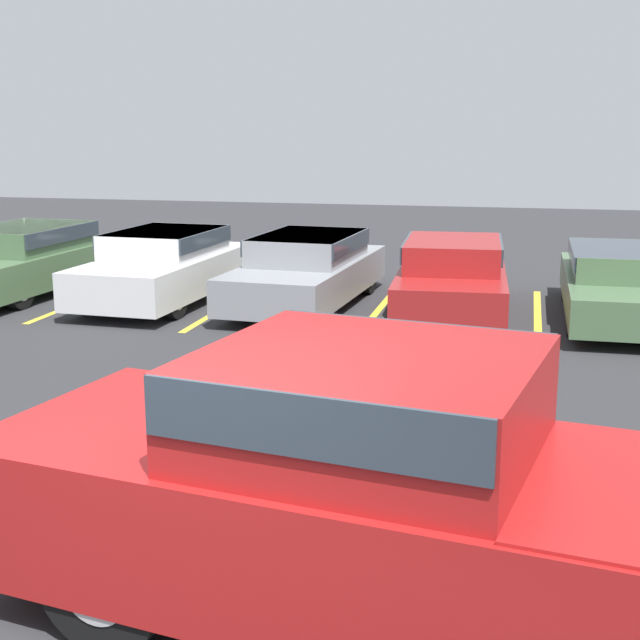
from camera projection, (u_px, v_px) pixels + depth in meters
name	position (u px, v px, depth m)	size (l,w,h in m)	color
stall_stripe_b	(95.00, 296.00, 16.24)	(0.12, 4.68, 0.01)	yellow
stall_stripe_c	(231.00, 303.00, 15.66)	(0.12, 4.68, 0.01)	yellow
stall_stripe_d	(379.00, 310.00, 15.07)	(0.12, 4.68, 0.01)	yellow
stall_stripe_e	(538.00, 317.00, 14.49)	(0.12, 4.68, 0.01)	yellow
pickup_truck	(413.00, 500.00, 5.35)	(5.70, 2.89, 1.77)	#A51919
parked_sedan_a	(24.00, 257.00, 16.51)	(2.10, 4.77, 1.24)	#4C6B47
parked_sedan_b	(165.00, 264.00, 15.63)	(1.94, 4.35, 1.26)	silver
parked_sedan_c	(307.00, 267.00, 15.37)	(2.02, 4.69, 1.23)	gray
parked_sedan_d	(452.00, 274.00, 14.76)	(1.95, 4.37, 1.21)	maroon
parked_sedan_e	(622.00, 281.00, 14.23)	(1.78, 4.76, 1.14)	#4C6B47
wheel_stop_curb	(294.00, 273.00, 18.34)	(1.95, 0.20, 0.14)	#B7B2A8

